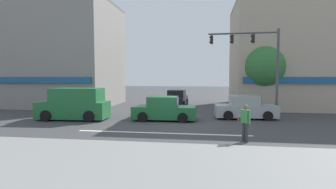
{
  "coord_description": "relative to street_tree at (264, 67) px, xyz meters",
  "views": [
    {
      "loc": [
        2.17,
        -16.54,
        2.9
      ],
      "look_at": [
        -0.49,
        2.0,
        1.6
      ],
      "focal_mm": 28.0,
      "sensor_mm": 36.0,
      "label": 1
    }
  ],
  "objects": [
    {
      "name": "street_tree",
      "position": [
        0.0,
        0.0,
        0.0
      ],
      "size": [
        3.43,
        3.43,
        5.43
      ],
      "color": "#4C3823",
      "rests_on": "ground"
    },
    {
      "name": "sedan_crossing_rightbound",
      "position": [
        -7.51,
        3.03,
        -2.99
      ],
      "size": [
        2.05,
        4.19,
        1.58
      ],
      "color": "black",
      "rests_on": "ground"
    },
    {
      "name": "sedan_parked_curbside",
      "position": [
        -7.43,
        -5.58,
        -2.99
      ],
      "size": [
        4.13,
        1.95,
        1.58
      ],
      "color": "#1E6033",
      "rests_on": "ground"
    },
    {
      "name": "ground_plane",
      "position": [
        -6.9,
        -5.99,
        -3.7
      ],
      "size": [
        120.0,
        120.0,
        0.0
      ],
      "primitive_type": "plane",
      "color": "#3D3D3F"
    },
    {
      "name": "building_left_block",
      "position": [
        -19.28,
        2.1,
        1.37
      ],
      "size": [
        11.06,
        8.49,
        10.14
      ],
      "color": "gray",
      "rests_on": "ground"
    },
    {
      "name": "traffic_light_mast",
      "position": [
        -1.06,
        -3.24,
        0.6
      ],
      "size": [
        4.89,
        0.42,
        6.2
      ],
      "color": "#47474C",
      "rests_on": "ground"
    },
    {
      "name": "utility_pole_near_left",
      "position": [
        -14.81,
        -0.76,
        0.27
      ],
      "size": [
        1.4,
        0.22,
        7.63
      ],
      "color": "brown",
      "rests_on": "ground"
    },
    {
      "name": "van_waiting_far",
      "position": [
        -13.42,
        -6.12,
        -2.69
      ],
      "size": [
        4.7,
        2.25,
        2.11
      ],
      "color": "#1E6033",
      "rests_on": "ground"
    },
    {
      "name": "sidewalk_curb",
      "position": [
        -6.9,
        -14.49,
        -3.62
      ],
      "size": [
        40.0,
        5.0,
        0.16
      ],
      "primitive_type": "cube",
      "color": "gray",
      "rests_on": "ground"
    },
    {
      "name": "building_right_corner",
      "position": [
        4.42,
        3.76,
        1.19
      ],
      "size": [
        12.96,
        8.95,
        9.78
      ],
      "color": "tan",
      "rests_on": "ground"
    },
    {
      "name": "lane_marking_stripe",
      "position": [
        -6.9,
        -9.49,
        -3.69
      ],
      "size": [
        9.0,
        0.24,
        0.01
      ],
      "primitive_type": "cube",
      "color": "silver",
      "rests_on": "ground"
    },
    {
      "name": "pedestrian_foreground_with_bag",
      "position": [
        -2.99,
        -10.77,
        -2.75
      ],
      "size": [
        0.5,
        0.65,
        1.67
      ],
      "color": "#333338",
      "rests_on": "ground"
    },
    {
      "name": "sedan_approaching_near",
      "position": [
        -2.02,
        -4.09,
        -2.99
      ],
      "size": [
        4.19,
        2.06,
        1.58
      ],
      "color": "#999EA3",
      "rests_on": "ground"
    }
  ]
}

